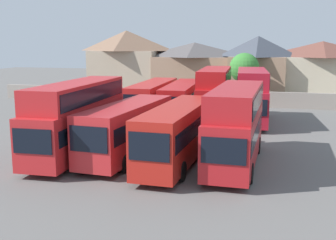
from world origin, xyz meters
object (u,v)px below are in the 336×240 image
Objects in this scene: bus_8 at (252,93)px; house_terrace_centre at (194,68)px; bus_5 at (153,97)px; bus_1 at (78,114)px; house_terrace_right at (258,66)px; bus_2 at (128,127)px; bus_7 at (215,92)px; house_terrace_left at (127,61)px; bus_4 at (236,122)px; bus_3 at (178,131)px; house_terrace_far_right at (321,70)px; bus_6 at (182,99)px; tree_behind_wall at (244,68)px.

house_terrace_centre is (-9.37, 20.14, 1.00)m from bus_8.
bus_8 reaches higher than bus_5.
bus_1 is 34.64m from house_terrace_right.
bus_2 is 14.46m from bus_7.
bus_4 is at bearing -60.29° from house_terrace_left.
bus_8 is (9.63, -0.52, 0.77)m from bus_5.
bus_4 is at bearing 98.71° from bus_3.
bus_3 is 0.98× the size of house_terrace_far_right.
house_terrace_right reaches higher than bus_6.
house_terrace_far_right reaches higher than bus_2.
bus_1 is 0.99× the size of house_terrace_centre.
bus_6 is 1.06× the size of house_terrace_centre.
house_terrace_far_right is at bearing -0.23° from house_terrace_centre.
house_terrace_centre is (-5.97, 20.25, 0.97)m from bus_7.
tree_behind_wall is at bearing 144.47° from bus_5.
bus_1 is 17.71m from bus_8.
bus_1 is at bearing -18.26° from bus_6.
bus_8 is at bearing 168.32° from bus_3.
bus_5 is at bearing -131.60° from house_terrace_far_right.
bus_3 is 0.98× the size of house_terrace_centre.
bus_2 is at bearing -69.67° from house_terrace_left.
bus_3 is 15.01m from bus_8.
bus_8 is 22.23m from house_terrace_centre.
bus_4 is 26.92m from tree_behind_wall.
house_terrace_right is (6.40, 32.88, 2.22)m from bus_2.
bus_2 is 1.01× the size of house_terrace_left.
bus_4 is (6.91, -0.04, 0.68)m from bus_2.
tree_behind_wall reaches higher than bus_1.
bus_6 is 13.82m from tree_behind_wall.
tree_behind_wall is (-1.75, 12.65, 1.54)m from bus_8.
bus_7 is at bearing -178.56° from bus_3.
bus_2 is 0.91× the size of house_terrace_centre.
bus_3 is 14.50m from bus_7.
house_terrace_left reaches higher than bus_7.
bus_7 is 0.90× the size of house_terrace_centre.
house_terrace_centre is 1.86× the size of tree_behind_wall.
house_terrace_far_right is 12.05m from tree_behind_wall.
bus_6 is at bearing -94.02° from bus_8.
bus_7 is at bearing 152.26° from bus_1.
bus_1 is 1.10× the size of bus_7.
bus_1 is at bearing -107.43° from tree_behind_wall.
bus_4 is 39.73m from house_terrace_left.
house_terrace_centre is at bearing -0.98° from house_terrace_left.
bus_5 is 20.52m from house_terrace_right.
bus_1 is at bearing -80.67° from bus_2.
tree_behind_wall is (1.69, 27.24, 2.28)m from bus_3.
house_terrace_left is 0.91× the size of house_terrace_centre.
bus_8 is at bearing -88.49° from house_terrace_right.
bus_2 is 14.01m from bus_6.
bus_8 is 1.68× the size of tree_behind_wall.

